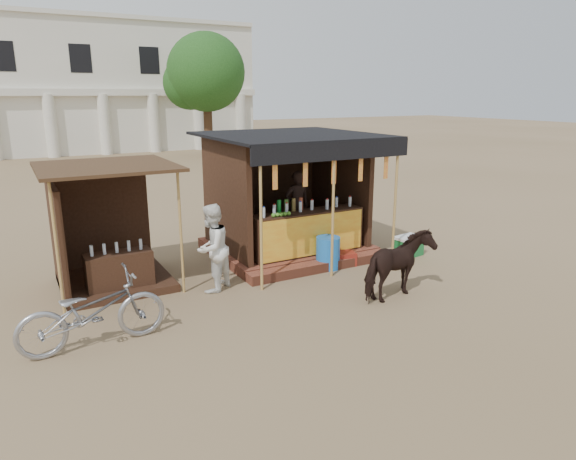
% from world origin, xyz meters
% --- Properties ---
extents(ground, '(120.00, 120.00, 0.00)m').
position_xyz_m(ground, '(0.00, 0.00, 0.00)').
color(ground, '#846B4C').
rests_on(ground, ground).
extents(main_stall, '(3.60, 3.61, 2.78)m').
position_xyz_m(main_stall, '(1.02, 3.36, 1.03)').
color(main_stall, brown).
rests_on(main_stall, ground).
extents(secondary_stall, '(2.40, 2.40, 2.38)m').
position_xyz_m(secondary_stall, '(-3.17, 3.24, 0.85)').
color(secondary_stall, '#3A2115').
rests_on(secondary_stall, ground).
extents(cow, '(1.58, 0.96, 1.24)m').
position_xyz_m(cow, '(1.40, -0.02, 0.62)').
color(cow, black).
rests_on(cow, ground).
extents(motorbike, '(2.16, 0.84, 1.12)m').
position_xyz_m(motorbike, '(-3.77, 0.71, 0.56)').
color(motorbike, '#92939A').
rests_on(motorbike, ground).
extents(bystander, '(1.03, 1.00, 1.68)m').
position_xyz_m(bystander, '(-1.42, 2.00, 0.84)').
color(bystander, white).
rests_on(bystander, ground).
extents(blue_barrel, '(0.58, 0.58, 0.69)m').
position_xyz_m(blue_barrel, '(1.20, 2.00, 0.35)').
color(blue_barrel, blue).
rests_on(blue_barrel, ground).
extents(red_crate, '(0.49, 0.47, 0.29)m').
position_xyz_m(red_crate, '(1.65, 2.00, 0.15)').
color(red_crate, maroon).
rests_on(red_crate, ground).
extents(cooler, '(0.70, 0.53, 0.46)m').
position_xyz_m(cooler, '(3.32, 1.84, 0.23)').
color(cooler, '#17692E').
rests_on(cooler, ground).
extents(background_building, '(26.00, 7.45, 8.18)m').
position_xyz_m(background_building, '(-2.00, 29.94, 3.98)').
color(background_building, silver).
rests_on(background_building, ground).
extents(tree, '(4.50, 4.40, 7.00)m').
position_xyz_m(tree, '(5.81, 22.14, 4.63)').
color(tree, '#382314').
rests_on(tree, ground).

